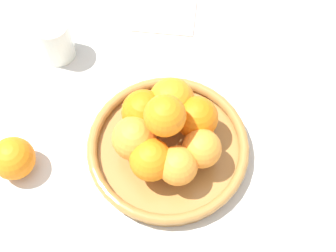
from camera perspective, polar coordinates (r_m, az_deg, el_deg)
The scene contains 6 objects.
ground_plane at distance 0.87m, azimuth -0.00°, elevation -3.16°, with size 4.00×4.00×0.00m, color beige.
fruit_bowl at distance 0.85m, azimuth -0.00°, elevation -2.65°, with size 0.29×0.29×0.04m.
orange_pile at distance 0.80m, azimuth -0.23°, elevation -0.31°, with size 0.19×0.20×0.13m.
stray_orange at distance 0.87m, azimuth -18.34°, elevation -3.77°, with size 0.08×0.08×0.08m, color orange.
drinking_glass at distance 0.98m, azimuth -13.64°, elevation 10.19°, with size 0.07×0.07×0.09m, color silver.
napkin_folded at distance 1.06m, azimuth -0.32°, elevation 14.00°, with size 0.13×0.13×0.01m, color beige.
Camera 1 is at (-0.15, 0.33, 0.79)m, focal length 50.00 mm.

